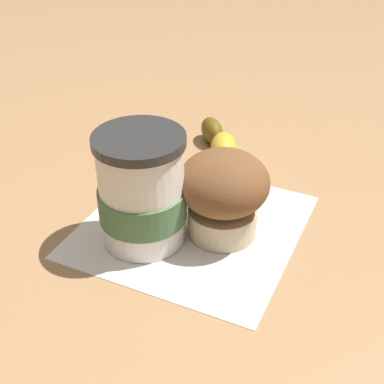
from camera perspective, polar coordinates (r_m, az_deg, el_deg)
ground_plane at (r=0.63m, az=0.00°, el=-3.67°), size 3.00×3.00×0.00m
paper_napkin at (r=0.63m, az=0.00°, el=-3.62°), size 0.27×0.27×0.00m
coffee_cup at (r=0.58m, az=-5.37°, el=-0.03°), size 0.10×0.10×0.13m
muffin at (r=0.59m, az=3.37°, el=0.09°), size 0.10×0.10×0.10m
banana at (r=0.73m, az=2.87°, el=3.78°), size 0.19×0.12×0.04m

